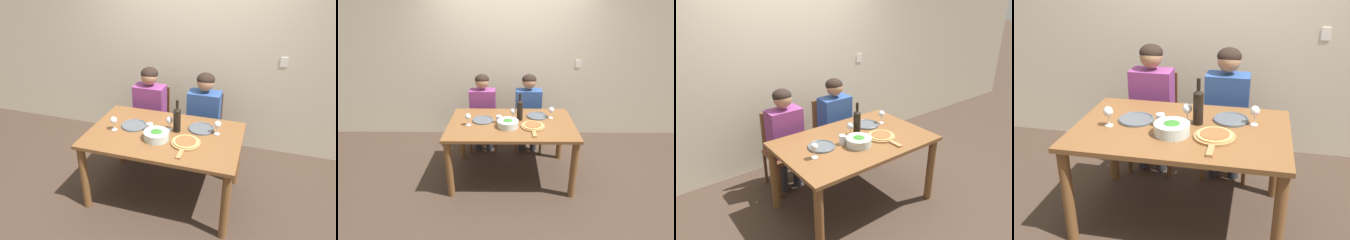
# 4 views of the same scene
# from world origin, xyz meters

# --- Properties ---
(ground_plane) EXTENTS (40.00, 40.00, 0.00)m
(ground_plane) POSITION_xyz_m (0.00, 0.00, 0.00)
(ground_plane) COLOR #3D2D23
(back_wall) EXTENTS (10.00, 0.06, 2.70)m
(back_wall) POSITION_xyz_m (0.00, 1.32, 1.35)
(back_wall) COLOR beige
(back_wall) RESTS_ON ground
(dining_table) EXTENTS (1.56, 0.99, 0.77)m
(dining_table) POSITION_xyz_m (0.00, 0.00, 0.65)
(dining_table) COLOR brown
(dining_table) RESTS_ON ground
(chair_left) EXTENTS (0.42, 0.42, 0.90)m
(chair_left) POSITION_xyz_m (-0.42, 0.82, 0.48)
(chair_left) COLOR brown
(chair_left) RESTS_ON ground
(chair_right) EXTENTS (0.42, 0.42, 0.90)m
(chair_right) POSITION_xyz_m (0.27, 0.82, 0.48)
(chair_right) COLOR brown
(chair_right) RESTS_ON ground
(person_woman) EXTENTS (0.47, 0.51, 1.21)m
(person_woman) POSITION_xyz_m (-0.42, 0.71, 0.73)
(person_woman) COLOR #28282D
(person_woman) RESTS_ON ground
(person_man) EXTENTS (0.47, 0.51, 1.21)m
(person_man) POSITION_xyz_m (0.27, 0.71, 0.73)
(person_man) COLOR #28282D
(person_man) RESTS_ON ground
(wine_bottle) EXTENTS (0.08, 0.08, 0.35)m
(wine_bottle) POSITION_xyz_m (0.11, 0.10, 0.91)
(wine_bottle) COLOR black
(wine_bottle) RESTS_ON dining_table
(broccoli_bowl) EXTENTS (0.25, 0.25, 0.09)m
(broccoli_bowl) POSITION_xyz_m (-0.04, -0.12, 0.81)
(broccoli_bowl) COLOR silver
(broccoli_bowl) RESTS_ON dining_table
(dinner_plate_left) EXTENTS (0.27, 0.27, 0.02)m
(dinner_plate_left) POSITION_xyz_m (-0.36, 0.07, 0.78)
(dinner_plate_left) COLOR #4C5156
(dinner_plate_left) RESTS_ON dining_table
(dinner_plate_right) EXTENTS (0.27, 0.27, 0.02)m
(dinner_plate_right) POSITION_xyz_m (0.34, 0.21, 0.78)
(dinner_plate_right) COLOR #4C5156
(dinner_plate_right) RESTS_ON dining_table
(pizza_on_board) EXTENTS (0.29, 0.43, 0.04)m
(pizza_on_board) POSITION_xyz_m (0.26, -0.13, 0.79)
(pizza_on_board) COLOR #9E7042
(pizza_on_board) RESTS_ON dining_table
(wine_glass_left) EXTENTS (0.07, 0.07, 0.15)m
(wine_glass_left) POSITION_xyz_m (-0.53, -0.07, 0.87)
(wine_glass_left) COLOR silver
(wine_glass_left) RESTS_ON dining_table
(wine_glass_right) EXTENTS (0.07, 0.07, 0.15)m
(wine_glass_right) POSITION_xyz_m (0.52, 0.16, 0.87)
(wine_glass_right) COLOR silver
(wine_glass_right) RESTS_ON dining_table
(wine_glass_centre) EXTENTS (0.07, 0.07, 0.15)m
(wine_glass_centre) POSITION_xyz_m (0.03, 0.10, 0.87)
(wine_glass_centre) COLOR silver
(wine_glass_centre) RESTS_ON dining_table
(water_tumbler) EXTENTS (0.07, 0.07, 0.09)m
(water_tumbler) POSITION_xyz_m (-0.15, 0.00, 0.82)
(water_tumbler) COLOR silver
(water_tumbler) RESTS_ON dining_table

